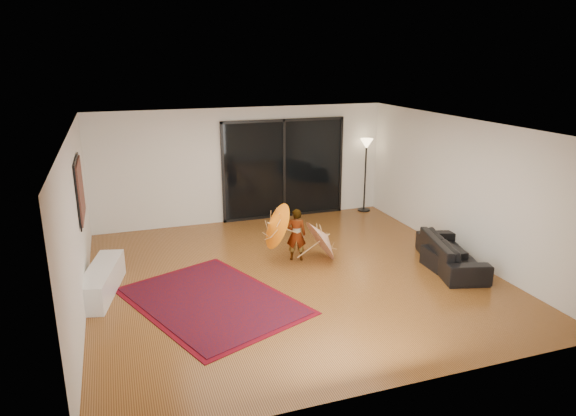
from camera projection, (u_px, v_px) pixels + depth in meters
name	position (u px, v px, depth m)	size (l,w,h in m)	color
floor	(293.00, 275.00, 9.31)	(7.00, 7.00, 0.00)	#965B29
ceiling	(293.00, 126.00, 8.54)	(7.00, 7.00, 0.00)	white
wall_back	(243.00, 165.00, 12.10)	(7.00, 7.00, 0.00)	silver
wall_front	(397.00, 285.00, 5.75)	(7.00, 7.00, 0.00)	silver
wall_left	(77.00, 225.00, 7.83)	(7.00, 7.00, 0.00)	silver
wall_right	(461.00, 188.00, 10.02)	(7.00, 7.00, 0.00)	silver
sliding_door	(284.00, 169.00, 12.42)	(3.06, 0.07, 2.40)	black
painting	(80.00, 190.00, 8.66)	(0.04, 1.28, 1.08)	black
media_console	(102.00, 281.00, 8.53)	(0.42, 1.67, 0.46)	white
speaker	(103.00, 293.00, 8.30)	(0.25, 0.25, 0.29)	#424244
persian_rug	(212.00, 301.00, 8.32)	(3.07, 3.53, 0.02)	#5E0813
sofa	(451.00, 253.00, 9.61)	(1.94, 0.76, 0.57)	black
ottoman	(443.00, 258.00, 9.64)	(0.63, 0.63, 0.36)	black
floor_lamp	(366.00, 154.00, 12.80)	(0.32, 0.32, 1.86)	black
child	(296.00, 235.00, 9.89)	(0.38, 0.25, 1.04)	#999999
parasol_orange	(270.00, 228.00, 9.61)	(0.53, 0.90, 0.90)	orange
parasol_white	(328.00, 234.00, 9.94)	(0.63, 0.90, 0.96)	silver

